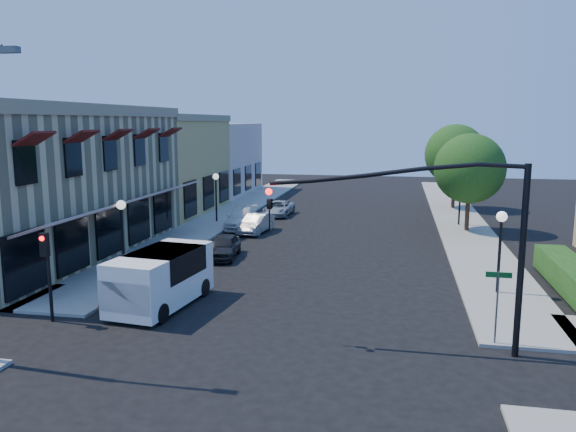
% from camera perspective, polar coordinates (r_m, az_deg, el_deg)
% --- Properties ---
extents(ground, '(120.00, 120.00, 0.00)m').
position_cam_1_polar(ground, '(18.11, -3.48, -13.93)').
color(ground, black).
rests_on(ground, ground).
extents(sidewalk_left, '(3.50, 50.00, 0.12)m').
position_cam_1_polar(sidewalk_left, '(45.54, -5.58, 0.49)').
color(sidewalk_left, '#9C998E').
rests_on(sidewalk_left, ground).
extents(sidewalk_right, '(3.50, 50.00, 0.12)m').
position_cam_1_polar(sidewalk_right, '(43.88, 16.88, -0.23)').
color(sidewalk_right, '#9C998E').
rests_on(sidewalk_right, ground).
extents(curb_red_strip, '(0.25, 10.00, 0.06)m').
position_cam_1_polar(curb_red_strip, '(27.48, -13.30, -5.91)').
color(curb_red_strip, maroon).
rests_on(curb_red_strip, ground).
extents(corner_brick_building, '(11.77, 18.20, 8.10)m').
position_cam_1_polar(corner_brick_building, '(33.62, -24.83, 3.21)').
color(corner_brick_building, '#CBBD89').
rests_on(corner_brick_building, ground).
extents(yellow_stucco_building, '(10.00, 12.00, 7.60)m').
position_cam_1_polar(yellow_stucco_building, '(46.59, -14.02, 5.09)').
color(yellow_stucco_building, tan).
rests_on(yellow_stucco_building, ground).
extents(pink_stucco_building, '(10.00, 12.00, 7.00)m').
position_cam_1_polar(pink_stucco_building, '(57.67, -8.94, 5.77)').
color(pink_stucco_building, beige).
rests_on(pink_stucco_building, ground).
extents(hedge, '(1.40, 8.00, 1.10)m').
position_cam_1_polar(hedge, '(27.12, 26.84, -6.92)').
color(hedge, '#1A4A15').
rests_on(hedge, ground).
extents(street_tree_a, '(4.56, 4.56, 6.48)m').
position_cam_1_polar(street_tree_a, '(38.44, 17.97, 4.60)').
color(street_tree_a, '#362415').
rests_on(street_tree_a, ground).
extents(street_tree_b, '(4.94, 4.94, 7.02)m').
position_cam_1_polar(street_tree_b, '(48.34, 16.63, 6.01)').
color(street_tree_b, '#362415').
rests_on(street_tree_b, ground).
extents(signal_mast_arm, '(8.01, 0.39, 6.00)m').
position_cam_1_polar(signal_mast_arm, '(17.90, 16.12, -0.87)').
color(signal_mast_arm, black).
rests_on(signal_mast_arm, ground).
extents(secondary_signal, '(0.28, 0.42, 3.32)m').
position_cam_1_polar(secondary_signal, '(21.89, -23.33, -4.16)').
color(secondary_signal, black).
rests_on(secondary_signal, ground).
extents(street_name_sign, '(0.80, 0.06, 2.50)m').
position_cam_1_polar(street_name_sign, '(19.34, 20.51, -7.62)').
color(street_name_sign, '#595B5E').
rests_on(street_name_sign, ground).
extents(lamppost_left_near, '(0.44, 0.44, 3.57)m').
position_cam_1_polar(lamppost_left_near, '(27.59, -16.55, -0.17)').
color(lamppost_left_near, black).
rests_on(lamppost_left_near, ground).
extents(lamppost_left_far, '(0.44, 0.44, 3.57)m').
position_cam_1_polar(lamppost_left_far, '(40.38, -7.34, 3.13)').
color(lamppost_left_far, black).
rests_on(lamppost_left_far, ground).
extents(lamppost_right_near, '(0.44, 0.44, 3.57)m').
position_cam_1_polar(lamppost_right_near, '(24.83, 20.81, -1.45)').
color(lamppost_right_near, black).
rests_on(lamppost_right_near, ground).
extents(lamppost_right_far, '(0.44, 0.44, 3.57)m').
position_cam_1_polar(lamppost_right_far, '(40.53, 17.12, 2.80)').
color(lamppost_right_far, black).
rests_on(lamppost_right_far, ground).
extents(white_van, '(2.73, 5.18, 2.20)m').
position_cam_1_polar(white_van, '(22.62, -12.86, -5.91)').
color(white_van, white).
rests_on(white_van, ground).
extents(parked_car_a, '(1.83, 3.77, 1.24)m').
position_cam_1_polar(parked_car_a, '(30.21, -6.58, -3.10)').
color(parked_car_a, black).
rests_on(parked_car_a, ground).
extents(parked_car_b, '(1.77, 3.91, 1.25)m').
position_cam_1_polar(parked_car_b, '(36.80, -3.27, -0.76)').
color(parked_car_b, '#A2A6A7').
rests_on(parked_car_b, ground).
extents(parked_car_c, '(2.38, 4.79, 1.34)m').
position_cam_1_polar(parked_car_c, '(38.59, -4.73, -0.23)').
color(parked_car_c, white).
rests_on(parked_car_c, ground).
extents(parked_car_d, '(2.05, 4.14, 1.13)m').
position_cam_1_polar(parked_car_d, '(43.53, -0.98, 0.78)').
color(parked_car_d, '#B3B5B8').
rests_on(parked_car_d, ground).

